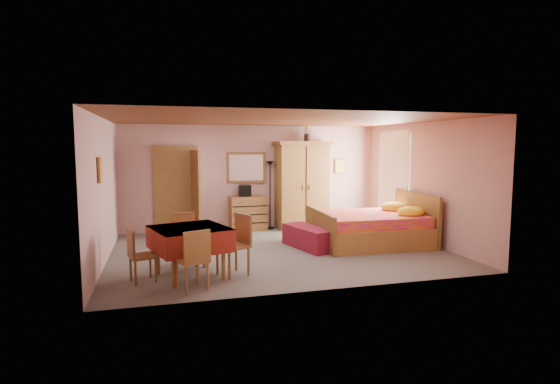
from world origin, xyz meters
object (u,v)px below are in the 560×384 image
object	(u,v)px
floor_lamp	(270,195)
bench	(308,238)
wall_mirror	(246,168)
chair_north	(185,240)
stereo	(245,191)
bed	(369,219)
chair_south	(192,259)
wardrobe	(302,185)
sunflower_vase	(307,131)
dining_table	(190,252)
chest_of_drawers	(248,213)
chair_west	(143,256)
chair_east	(233,245)

from	to	relation	value
floor_lamp	bench	xyz separation A→B (m)	(0.24, -2.28, -0.64)
floor_lamp	wall_mirror	bearing A→B (deg)	164.44
bench	chair_north	bearing A→B (deg)	-165.98
stereo	bed	xyz separation A→B (m)	(2.28, -2.21, -0.45)
bed	chair_south	size ratio (longest dim) A/B	2.57
wardrobe	sunflower_vase	xyz separation A→B (m)	(0.16, 0.07, 1.37)
floor_lamp	dining_table	xyz separation A→B (m)	(-2.23, -3.66, -0.45)
sunflower_vase	chair_south	xyz separation A→B (m)	(-3.21, -4.26, -2.02)
bench	sunflower_vase	bearing A→B (deg)	72.21
wardrobe	dining_table	world-z (taller)	wardrobe
chest_of_drawers	sunflower_vase	bearing A→B (deg)	-1.40
wardrobe	dining_table	distance (m)	4.72
sunflower_vase	chair_west	size ratio (longest dim) A/B	0.64
chest_of_drawers	chair_east	world-z (taller)	chair_east
bed	chair_east	world-z (taller)	bed
floor_lamp	bed	bearing A→B (deg)	-54.10
chest_of_drawers	chair_west	xyz separation A→B (m)	(-2.37, -3.68, -0.01)
floor_lamp	wardrobe	size ratio (longest dim) A/B	0.78
sunflower_vase	chair_east	distance (m)	4.89
stereo	chair_east	distance (m)	3.84
chest_of_drawers	chair_south	xyz separation A→B (m)	(-1.66, -4.25, 0.03)
chair_east	chair_west	bearing A→B (deg)	66.29
sunflower_vase	chair_south	size ratio (longest dim) A/B	0.59
chair_south	chair_west	xyz separation A→B (m)	(-0.71, 0.57, -0.04)
wardrobe	bed	distance (m)	2.36
floor_lamp	chair_south	world-z (taller)	floor_lamp
wall_mirror	dining_table	world-z (taller)	wall_mirror
wardrobe	chair_south	bearing A→B (deg)	-129.01
chair_south	chair_north	bearing A→B (deg)	70.16
chair_north	chair_east	distance (m)	1.10
chest_of_drawers	dining_table	size ratio (longest dim) A/B	0.82
chair_west	chair_east	world-z (taller)	chair_east
bench	chair_south	xyz separation A→B (m)	(-2.49, -2.02, 0.23)
wall_mirror	sunflower_vase	size ratio (longest dim) A/B	1.86
wall_mirror	bench	bearing A→B (deg)	-68.76
bed	wall_mirror	bearing A→B (deg)	134.72
chair_west	bench	bearing A→B (deg)	97.64
chest_of_drawers	floor_lamp	xyz separation A→B (m)	(0.58, 0.05, 0.43)
dining_table	wardrobe	bearing A→B (deg)	49.47
dining_table	chair_north	distance (m)	0.75
chair_south	chair_west	size ratio (longest dim) A/B	1.09
bench	chair_north	distance (m)	2.61
floor_lamp	bench	distance (m)	2.38
stereo	dining_table	distance (m)	4.00
wall_mirror	dining_table	distance (m)	4.32
floor_lamp	chair_west	world-z (taller)	floor_lamp
bench	dining_table	world-z (taller)	dining_table
chest_of_drawers	sunflower_vase	world-z (taller)	sunflower_vase
wall_mirror	wardrobe	bearing A→B (deg)	-8.44
bed	bench	xyz separation A→B (m)	(-1.39, -0.03, -0.32)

